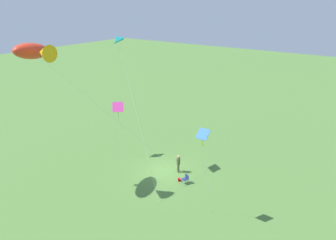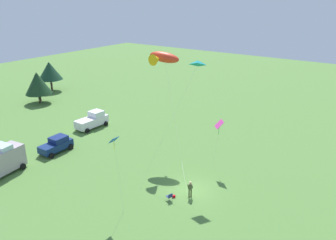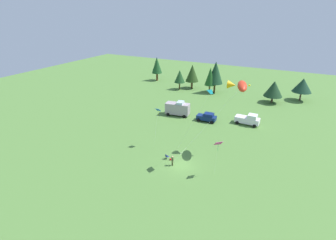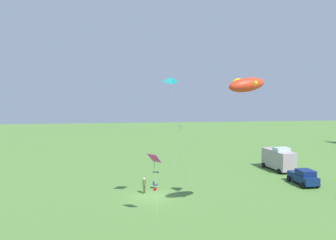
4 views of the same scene
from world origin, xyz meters
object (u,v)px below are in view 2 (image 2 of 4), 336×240
kite_delta_teal (198,63)px  kite_diamond_blue (114,142)px  kite_diamond_rainbow (219,125)px  kite_large_fish (162,58)px  car_navy_hatch (56,144)px  backpack_on_grass (174,196)px  folding_chair (170,196)px  person_kite_flyer (190,188)px  truck_white_pickup (92,120)px

kite_delta_teal → kite_diamond_blue: 11.68m
kite_diamond_rainbow → kite_large_fish: bearing=86.9°
car_navy_hatch → kite_large_fish: kite_large_fish is taller
backpack_on_grass → kite_diamond_blue: size_ratio=0.05×
kite_diamond_blue → folding_chair: bearing=-44.9°
person_kite_flyer → backpack_on_grass: size_ratio=5.44×
kite_delta_teal → truck_white_pickup: bearing=82.9°
car_navy_hatch → kite_diamond_blue: (-4.08, -14.33, 5.68)m
backpack_on_grass → truck_white_pickup: truck_white_pickup is taller
car_navy_hatch → kite_delta_teal: bearing=-72.2°
folding_chair → backpack_on_grass: bearing=-68.4°
truck_white_pickup → kite_delta_teal: kite_delta_teal is taller
kite_diamond_blue → kite_delta_teal: bearing=-13.5°
folding_chair → kite_diamond_blue: 7.88m
kite_large_fish → backpack_on_grass: bearing=-138.6°
backpack_on_grass → kite_diamond_rainbow: (7.84, -0.68, 5.14)m
backpack_on_grass → kite_delta_teal: kite_delta_teal is taller
backpack_on_grass → kite_large_fish: (8.27, 7.29, 11.63)m
truck_white_pickup → kite_diamond_blue: size_ratio=0.71×
backpack_on_grass → kite_diamond_blue: kite_diamond_blue is taller
kite_delta_teal → kite_diamond_rainbow: bearing=-40.7°
truck_white_pickup → kite_large_fish: bearing=-87.3°
person_kite_flyer → kite_diamond_blue: kite_diamond_blue is taller
backpack_on_grass → car_navy_hatch: (-0.11, 17.81, 0.84)m
kite_diamond_blue → car_navy_hatch: bearing=74.1°
folding_chair → truck_white_pickup: size_ratio=0.16×
folding_chair → kite_delta_teal: size_ratio=0.06×
kite_large_fish → folding_chair: bearing=-140.9°
kite_large_fish → kite_diamond_rainbow: 10.28m
truck_white_pickup → kite_delta_teal: (-2.39, -19.13, 11.12)m
person_kite_flyer → car_navy_hatch: 19.13m
person_kite_flyer → truck_white_pickup: truck_white_pickup is taller
folding_chair → kite_diamond_rainbow: (8.53, -0.68, 4.77)m
kite_large_fish → kite_diamond_rainbow: size_ratio=2.19×
truck_white_pickup → kite_large_fish: kite_large_fish is taller
person_kite_flyer → truck_white_pickup: bearing=19.2°
kite_delta_teal → backpack_on_grass: bearing=-169.3°
kite_large_fish → kite_delta_teal: kite_delta_teal is taller
kite_large_fish → truck_white_pickup: bearing=90.4°
kite_large_fish → kite_diamond_rainbow: (-0.43, -7.96, -6.48)m
person_kite_flyer → kite_large_fish: 15.54m
folding_chair → kite_diamond_blue: kite_diamond_blue is taller
folding_chair → kite_diamond_blue: (-3.50, 3.48, 6.15)m
backpack_on_grass → truck_white_pickup: size_ratio=0.06×
car_navy_hatch → truck_white_pickup: (8.29, 2.41, 0.15)m
kite_diamond_rainbow → kite_diamond_blue: (-12.03, 4.16, 1.38)m
truck_white_pickup → kite_large_fish: (0.09, -12.93, 10.64)m
backpack_on_grass → kite_diamond_blue: 8.50m
truck_white_pickup → backpack_on_grass: bearing=-109.7°
kite_delta_teal → kite_diamond_blue: size_ratio=1.78×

